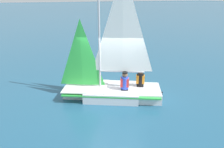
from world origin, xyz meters
The scene contains 4 objects.
ground_plane centered at (0.00, 0.00, 0.00)m, with size 260.00×260.00×0.00m, color #235675.
sailboat_main centered at (-0.02, 0.01, 0.63)m, with size 4.22×3.26×5.11m.
sailor_helm centered at (-0.39, 0.39, 0.63)m, with size 0.42×0.40×1.16m.
sailor_crew centered at (-1.16, 0.31, 0.62)m, with size 0.42×0.40×1.16m.
Camera 1 is at (3.24, 7.74, 4.07)m, focal length 35.00 mm.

